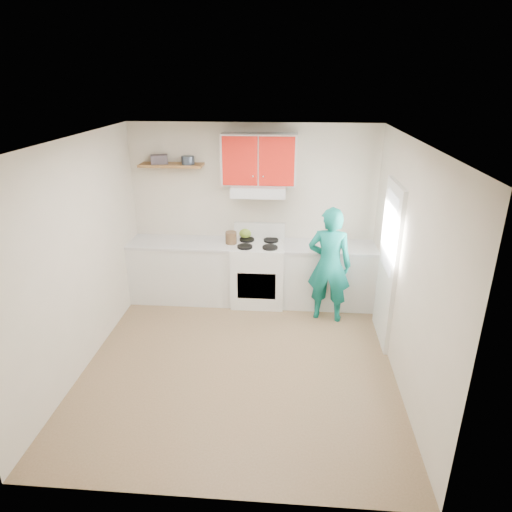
# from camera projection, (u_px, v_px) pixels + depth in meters

# --- Properties ---
(floor) EXTENTS (3.80, 3.80, 0.00)m
(floor) POSITION_uv_depth(u_px,v_px,m) (240.00, 361.00, 5.39)
(floor) COLOR brown
(floor) RESTS_ON ground
(ceiling) EXTENTS (3.60, 3.80, 0.04)m
(ceiling) POSITION_uv_depth(u_px,v_px,m) (236.00, 140.00, 4.42)
(ceiling) COLOR white
(ceiling) RESTS_ON floor
(back_wall) EXTENTS (3.60, 0.04, 2.60)m
(back_wall) POSITION_uv_depth(u_px,v_px,m) (253.00, 213.00, 6.66)
(back_wall) COLOR beige
(back_wall) RESTS_ON floor
(front_wall) EXTENTS (3.60, 0.04, 2.60)m
(front_wall) POSITION_uv_depth(u_px,v_px,m) (207.00, 365.00, 3.14)
(front_wall) COLOR beige
(front_wall) RESTS_ON floor
(left_wall) EXTENTS (0.04, 3.80, 2.60)m
(left_wall) POSITION_uv_depth(u_px,v_px,m) (80.00, 257.00, 5.03)
(left_wall) COLOR beige
(left_wall) RESTS_ON floor
(right_wall) EXTENTS (0.04, 3.80, 2.60)m
(right_wall) POSITION_uv_depth(u_px,v_px,m) (406.00, 267.00, 4.77)
(right_wall) COLOR beige
(right_wall) RESTS_ON floor
(door) EXTENTS (0.05, 0.85, 2.05)m
(door) POSITION_uv_depth(u_px,v_px,m) (388.00, 265.00, 5.52)
(door) COLOR white
(door) RESTS_ON floor
(door_glass) EXTENTS (0.01, 0.55, 0.95)m
(door_glass) POSITION_uv_depth(u_px,v_px,m) (390.00, 232.00, 5.36)
(door_glass) COLOR white
(door_glass) RESTS_ON door
(counter_left) EXTENTS (1.52, 0.60, 0.90)m
(counter_left) POSITION_uv_depth(u_px,v_px,m) (183.00, 271.00, 6.77)
(counter_left) COLOR silver
(counter_left) RESTS_ON floor
(counter_right) EXTENTS (1.32, 0.60, 0.90)m
(counter_right) POSITION_uv_depth(u_px,v_px,m) (328.00, 275.00, 6.61)
(counter_right) COLOR silver
(counter_right) RESTS_ON floor
(stove) EXTENTS (0.76, 0.65, 0.92)m
(stove) POSITION_uv_depth(u_px,v_px,m) (258.00, 273.00, 6.66)
(stove) COLOR white
(stove) RESTS_ON floor
(range_hood) EXTENTS (0.76, 0.44, 0.15)m
(range_hood) POSITION_uv_depth(u_px,v_px,m) (259.00, 190.00, 6.30)
(range_hood) COLOR silver
(range_hood) RESTS_ON back_wall
(upper_cabinets) EXTENTS (1.02, 0.33, 0.70)m
(upper_cabinets) POSITION_uv_depth(u_px,v_px,m) (259.00, 159.00, 6.19)
(upper_cabinets) COLOR red
(upper_cabinets) RESTS_ON back_wall
(shelf) EXTENTS (0.90, 0.30, 0.04)m
(shelf) POSITION_uv_depth(u_px,v_px,m) (171.00, 165.00, 6.34)
(shelf) COLOR brown
(shelf) RESTS_ON back_wall
(books) EXTENTS (0.27, 0.23, 0.12)m
(books) POSITION_uv_depth(u_px,v_px,m) (159.00, 159.00, 6.31)
(books) COLOR #463E47
(books) RESTS_ON shelf
(tin) EXTENTS (0.23, 0.23, 0.11)m
(tin) POSITION_uv_depth(u_px,v_px,m) (188.00, 160.00, 6.28)
(tin) COLOR #333D4C
(tin) RESTS_ON shelf
(kettle) EXTENTS (0.19, 0.19, 0.16)m
(kettle) POSITION_uv_depth(u_px,v_px,m) (245.00, 233.00, 6.71)
(kettle) COLOR olive
(kettle) RESTS_ON stove
(crock) EXTENTS (0.17, 0.17, 0.20)m
(crock) POSITION_uv_depth(u_px,v_px,m) (231.00, 238.00, 6.50)
(crock) COLOR #48331F
(crock) RESTS_ON counter_left
(cutting_board) EXTENTS (0.33, 0.25, 0.02)m
(cutting_board) POSITION_uv_depth(u_px,v_px,m) (314.00, 245.00, 6.49)
(cutting_board) COLOR olive
(cutting_board) RESTS_ON counter_right
(silicone_mat) EXTENTS (0.31, 0.26, 0.01)m
(silicone_mat) POSITION_uv_depth(u_px,v_px,m) (356.00, 250.00, 6.34)
(silicone_mat) COLOR red
(silicone_mat) RESTS_ON counter_right
(person) EXTENTS (0.65, 0.49, 1.62)m
(person) POSITION_uv_depth(u_px,v_px,m) (329.00, 265.00, 6.06)
(person) COLOR #0C7166
(person) RESTS_ON floor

